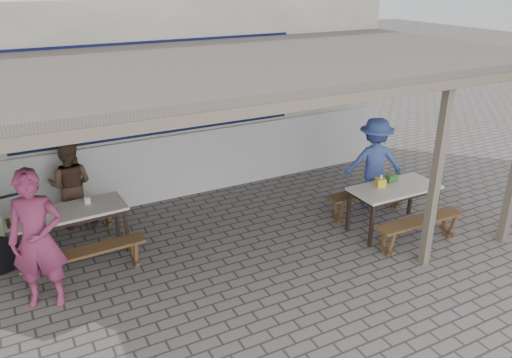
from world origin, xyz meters
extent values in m
plane|color=#5E5955|center=(0.00, 0.00, 0.00)|extent=(60.00, 60.00, 0.00)
cube|color=silver|center=(0.00, 3.60, 1.75)|extent=(9.00, 1.20, 3.50)
cube|color=silver|center=(0.00, 2.97, 0.60)|extent=(9.00, 0.10, 1.20)
cube|color=#0E1645|center=(-0.20, 2.98, 2.05)|extent=(5.00, 0.03, 1.60)
cube|color=#524B47|center=(0.00, 1.00, 2.75)|extent=(9.00, 4.20, 0.12)
cube|color=#655D4C|center=(0.00, -1.05, 2.65)|extent=(9.00, 0.12, 0.12)
cube|color=#655D4C|center=(2.35, -0.90, 1.35)|extent=(0.11, 0.11, 2.70)
cube|color=silver|center=(-2.05, 1.64, 0.73)|extent=(1.56, 0.73, 0.04)
cube|color=black|center=(-2.05, 1.64, 0.67)|extent=(1.46, 0.63, 0.06)
cube|color=black|center=(-2.75, 1.34, 0.35)|extent=(0.05, 0.05, 0.71)
cube|color=black|center=(-1.33, 1.40, 0.35)|extent=(0.05, 0.05, 0.71)
cube|color=black|center=(-2.77, 1.89, 0.35)|extent=(0.05, 0.05, 0.71)
cube|color=black|center=(-1.36, 1.95, 0.35)|extent=(0.05, 0.05, 0.71)
cube|color=brown|center=(-2.02, 0.94, 0.43)|extent=(1.64, 0.35, 0.04)
cube|color=brown|center=(-2.69, 0.91, 0.21)|extent=(0.06, 0.28, 0.41)
cube|color=brown|center=(-1.36, 0.97, 0.21)|extent=(0.06, 0.28, 0.41)
cube|color=brown|center=(-2.08, 2.35, 0.43)|extent=(1.64, 0.35, 0.04)
cube|color=brown|center=(-2.75, 2.32, 0.21)|extent=(0.06, 0.28, 0.41)
cube|color=brown|center=(-1.42, 2.38, 0.21)|extent=(0.06, 0.28, 0.41)
cube|color=silver|center=(2.64, 0.11, 0.73)|extent=(1.45, 0.70, 0.04)
cube|color=black|center=(2.64, 0.11, 0.67)|extent=(1.35, 0.60, 0.06)
cube|color=black|center=(1.97, -0.16, 0.35)|extent=(0.05, 0.05, 0.71)
cube|color=black|center=(3.29, -0.18, 0.35)|extent=(0.05, 0.05, 0.71)
cube|color=black|center=(1.98, 0.40, 0.35)|extent=(0.05, 0.05, 0.71)
cube|color=black|center=(3.30, 0.39, 0.35)|extent=(0.05, 0.05, 0.71)
cube|color=brown|center=(2.63, -0.49, 0.43)|extent=(1.54, 0.30, 0.04)
cube|color=brown|center=(2.01, -0.49, 0.21)|extent=(0.05, 0.28, 0.41)
cube|color=brown|center=(3.25, -0.50, 0.21)|extent=(0.05, 0.28, 0.41)
cube|color=brown|center=(2.64, 0.72, 0.43)|extent=(1.54, 0.30, 0.04)
cube|color=brown|center=(2.02, 0.73, 0.21)|extent=(0.05, 0.28, 0.41)
cube|color=brown|center=(3.26, 0.71, 0.21)|extent=(0.05, 0.28, 0.41)
cylinder|color=black|center=(-3.04, 1.63, 0.28)|extent=(0.57, 0.14, 0.57)
cylinder|color=black|center=(-2.85, 2.05, 0.97)|extent=(0.71, 0.15, 0.04)
imported|color=#822E52|center=(-2.56, 0.65, 0.90)|extent=(0.77, 0.63, 1.81)
imported|color=#503929|center=(-1.88, 2.64, 0.73)|extent=(0.87, 0.80, 1.46)
imported|color=#3E54A3|center=(2.97, 1.02, 0.80)|extent=(1.19, 0.99, 1.60)
cube|color=yellow|center=(2.44, 0.23, 0.82)|extent=(0.17, 0.17, 0.14)
cube|color=#2F682E|center=(2.73, 0.31, 0.81)|extent=(0.18, 0.12, 0.12)
cylinder|color=silver|center=(-1.78, 1.77, 0.80)|extent=(0.09, 0.09, 0.10)
imported|color=white|center=(-2.39, 1.66, 0.78)|extent=(0.25, 0.25, 0.05)
camera|label=1|loc=(-2.69, -5.24, 3.90)|focal=35.00mm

